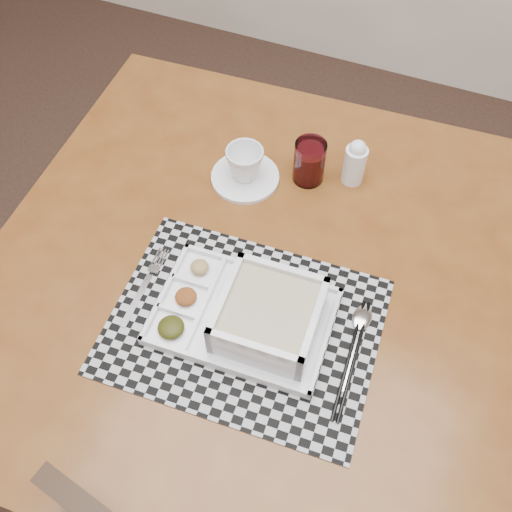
{
  "coord_description": "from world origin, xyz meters",
  "views": [
    {
      "loc": [
        0.49,
        0.17,
        1.75
      ],
      "look_at": [
        0.26,
        0.73,
        0.86
      ],
      "focal_mm": 40.0,
      "sensor_mm": 36.0,
      "label": 1
    }
  ],
  "objects_px": {
    "dining_table": "(259,292)",
    "serving_tray": "(259,316)",
    "juice_glass": "(309,163)",
    "cup": "(245,164)",
    "creamer_bottle": "(355,162)"
  },
  "relations": [
    {
      "from": "dining_table",
      "to": "serving_tray",
      "type": "distance_m",
      "value": 0.17
    },
    {
      "from": "dining_table",
      "to": "juice_glass",
      "type": "distance_m",
      "value": 0.3
    },
    {
      "from": "cup",
      "to": "juice_glass",
      "type": "xyz_separation_m",
      "value": [
        0.13,
        0.05,
        -0.0
      ]
    },
    {
      "from": "cup",
      "to": "juice_glass",
      "type": "distance_m",
      "value": 0.14
    },
    {
      "from": "serving_tray",
      "to": "cup",
      "type": "bearing_deg",
      "value": 116.72
    },
    {
      "from": "cup",
      "to": "dining_table",
      "type": "bearing_deg",
      "value": -56.55
    },
    {
      "from": "dining_table",
      "to": "cup",
      "type": "height_order",
      "value": "cup"
    },
    {
      "from": "serving_tray",
      "to": "cup",
      "type": "relative_size",
      "value": 4.05
    },
    {
      "from": "dining_table",
      "to": "cup",
      "type": "relative_size",
      "value": 13.81
    },
    {
      "from": "dining_table",
      "to": "creamer_bottle",
      "type": "xyz_separation_m",
      "value": [
        0.1,
        0.3,
        0.14
      ]
    },
    {
      "from": "cup",
      "to": "serving_tray",
      "type": "bearing_deg",
      "value": -58.88
    },
    {
      "from": "juice_glass",
      "to": "serving_tray",
      "type": "bearing_deg",
      "value": -84.48
    },
    {
      "from": "dining_table",
      "to": "juice_glass",
      "type": "bearing_deg",
      "value": 88.19
    },
    {
      "from": "dining_table",
      "to": "cup",
      "type": "xyz_separation_m",
      "value": [
        -0.12,
        0.21,
        0.13
      ]
    },
    {
      "from": "juice_glass",
      "to": "dining_table",
      "type": "bearing_deg",
      "value": -91.81
    }
  ]
}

